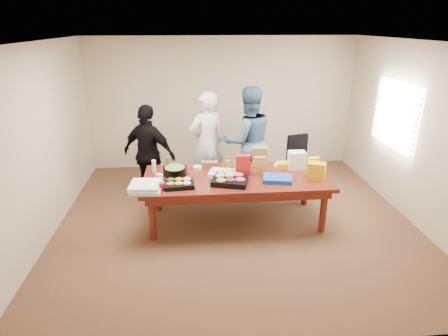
{
  "coord_description": "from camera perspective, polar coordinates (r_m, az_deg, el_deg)",
  "views": [
    {
      "loc": [
        -0.64,
        -5.14,
        2.93
      ],
      "look_at": [
        -0.18,
        0.1,
        0.86
      ],
      "focal_mm": 29.64,
      "sensor_mm": 36.0,
      "label": 1
    }
  ],
  "objects": [
    {
      "name": "clear_cup_b",
      "position": [
        5.55,
        -10.14,
        -1.41
      ],
      "size": [
        0.08,
        0.08,
        0.11
      ],
      "primitive_type": "cylinder",
      "rotation": [
        0.0,
        0.0,
        0.11
      ],
      "color": "silver",
      "rests_on": "conference_table"
    },
    {
      "name": "dressing_bottle",
      "position": [
        5.98,
        -8.67,
        0.82
      ],
      "size": [
        0.06,
        0.06,
        0.19
      ],
      "primitive_type": "cylinder",
      "rotation": [
        0.0,
        0.0,
        0.06
      ],
      "color": "brown",
      "rests_on": "conference_table"
    },
    {
      "name": "wall_right",
      "position": [
        6.36,
        27.45,
        4.67
      ],
      "size": [
        0.04,
        5.0,
        2.7
      ],
      "primitive_type": "cube",
      "color": "beige",
      "rests_on": "floor"
    },
    {
      "name": "pizza_box_lower",
      "position": [
        5.28,
        -11.81,
        -3.12
      ],
      "size": [
        0.45,
        0.45,
        0.05
      ],
      "primitive_type": "cube",
      "rotation": [
        0.0,
        0.0,
        -0.11
      ],
      "color": "silver",
      "rests_on": "conference_table"
    },
    {
      "name": "kraft_bag",
      "position": [
        6.02,
        5.59,
        1.78
      ],
      "size": [
        0.27,
        0.2,
        0.32
      ],
      "primitive_type": "cube",
      "rotation": [
        0.0,
        0.0,
        -0.28
      ],
      "color": "olive",
      "rests_on": "conference_table"
    },
    {
      "name": "window_panel",
      "position": [
        6.81,
        24.88,
        7.39
      ],
      "size": [
        0.03,
        1.4,
        1.1
      ],
      "primitive_type": "cube",
      "color": "white",
      "rests_on": "wall_right"
    },
    {
      "name": "red_cup",
      "position": [
        5.23,
        -9.58,
        -2.83
      ],
      "size": [
        0.1,
        0.1,
        0.11
      ],
      "primitive_type": "cylinder",
      "rotation": [
        0.0,
        0.0,
        -0.24
      ],
      "color": "#B7092A",
      "rests_on": "conference_table"
    },
    {
      "name": "conference_table",
      "position": [
        5.78,
        1.83,
        -4.75
      ],
      "size": [
        2.8,
        1.2,
        0.75
      ],
      "primitive_type": "cube",
      "color": "#4C1C0F",
      "rests_on": "floor"
    },
    {
      "name": "fruit_tray",
      "position": [
        5.38,
        0.93,
        -1.98
      ],
      "size": [
        0.59,
        0.51,
        0.08
      ],
      "primitive_type": "cube",
      "rotation": [
        0.0,
        0.0,
        -0.27
      ],
      "color": "black",
      "rests_on": "conference_table"
    },
    {
      "name": "grocery_bag_yellow",
      "position": [
        5.66,
        14.08,
        -0.43
      ],
      "size": [
        0.31,
        0.27,
        0.26
      ],
      "primitive_type": "cube",
      "rotation": [
        0.0,
        0.0,
        -0.47
      ],
      "color": "#D3960D",
      "rests_on": "conference_table"
    },
    {
      "name": "chip_bag_orange",
      "position": [
        5.73,
        5.57,
        0.48
      ],
      "size": [
        0.17,
        0.08,
        0.27
      ],
      "primitive_type": "cube",
      "rotation": [
        0.0,
        0.0,
        0.01
      ],
      "color": "#D28838",
      "rests_on": "conference_table"
    },
    {
      "name": "wall_front",
      "position": [
        3.15,
        7.5,
        -8.87
      ],
      "size": [
        5.5,
        0.04,
        2.7
      ],
      "primitive_type": "cube",
      "color": "beige",
      "rests_on": "floor"
    },
    {
      "name": "wall_back",
      "position": [
        7.83,
        -0.28,
        9.86
      ],
      "size": [
        5.5,
        0.04,
        2.7
      ],
      "primitive_type": "cube",
      "color": "beige",
      "rests_on": "floor"
    },
    {
      "name": "dip_bowl_b",
      "position": [
        5.89,
        -4.1,
        0.03
      ],
      "size": [
        0.18,
        0.18,
        0.06
      ],
      "primitive_type": "cylinder",
      "rotation": [
        0.0,
        0.0,
        0.34
      ],
      "color": "silver",
      "rests_on": "conference_table"
    },
    {
      "name": "plate_a",
      "position": [
        6.12,
        8.78,
        0.44
      ],
      "size": [
        0.26,
        0.26,
        0.01
      ],
      "primitive_type": "cylinder",
      "rotation": [
        0.0,
        0.0,
        -0.11
      ],
      "color": "white",
      "rests_on": "conference_table"
    },
    {
      "name": "person_right",
      "position": [
        6.59,
        3.71,
        4.14
      ],
      "size": [
        1.06,
        0.89,
        1.94
      ],
      "primitive_type": "imported",
      "rotation": [
        0.0,
        0.0,
        3.32
      ],
      "color": "#3A5B79",
      "rests_on": "floor"
    },
    {
      "name": "window_blinds",
      "position": [
        6.79,
        24.58,
        7.4
      ],
      "size": [
        0.04,
        1.36,
        1.0
      ],
      "primitive_type": "cube",
      "color": "beige",
      "rests_on": "wall_right"
    },
    {
      "name": "person_center",
      "position": [
        6.62,
        -2.6,
        3.83
      ],
      "size": [
        0.8,
        0.68,
        1.85
      ],
      "primitive_type": "imported",
      "rotation": [
        0.0,
        0.0,
        3.57
      ],
      "color": "silver",
      "rests_on": "floor"
    },
    {
      "name": "bread_loaf",
      "position": [
        5.94,
        -2.22,
        0.5
      ],
      "size": [
        0.28,
        0.14,
        0.11
      ],
      "primitive_type": "cube",
      "rotation": [
        0.0,
        0.0,
        -0.07
      ],
      "color": "brown",
      "rests_on": "conference_table"
    },
    {
      "name": "chip_bag_yellow",
      "position": [
        5.83,
        13.55,
        0.34
      ],
      "size": [
        0.19,
        0.1,
        0.27
      ],
      "primitive_type": "cube",
      "rotation": [
        0.0,
        0.0,
        0.18
      ],
      "color": "yellow",
      "rests_on": "conference_table"
    },
    {
      "name": "ceiling",
      "position": [
        5.19,
        2.15,
        19.05
      ],
      "size": [
        5.5,
        5.0,
        0.02
      ],
      "primitive_type": "cube",
      "color": "white",
      "rests_on": "wall_back"
    },
    {
      "name": "office_chair",
      "position": [
        6.93,
        11.46,
        0.41
      ],
      "size": [
        0.61,
        0.61,
        0.98
      ],
      "primitive_type": "cube",
      "rotation": [
        0.0,
        0.0,
        0.27
      ],
      "color": "black",
      "rests_on": "floor"
    },
    {
      "name": "pizza_box_upper",
      "position": [
        5.27,
        -12.09,
        -2.59
      ],
      "size": [
        0.44,
        0.44,
        0.05
      ],
      "primitive_type": "cube",
      "rotation": [
        0.0,
        0.0,
        -0.07
      ],
      "color": "white",
      "rests_on": "pizza_box_lower"
    },
    {
      "name": "floor",
      "position": [
        5.96,
        1.79,
        -8.07
      ],
      "size": [
        5.5,
        5.0,
        0.02
      ],
      "primitive_type": "cube",
      "color": "#47301E",
      "rests_on": "ground"
    },
    {
      "name": "dip_bowl_a",
      "position": [
        6.03,
        2.28,
        0.59
      ],
      "size": [
        0.17,
        0.17,
        0.06
      ],
      "primitive_type": "cylinder",
      "rotation": [
        0.0,
        0.0,
        -0.11
      ],
      "color": "silver",
      "rests_on": "conference_table"
    },
    {
      "name": "mayo_jar",
      "position": [
        5.87,
        3.44,
        0.38
      ],
      "size": [
        0.09,
        0.09,
        0.14
      ],
      "primitive_type": "cylinder",
      "rotation": [
        0.0,
        0.0,
        0.01
      ],
      "color": "white",
      "rests_on": "conference_table"
    },
    {
      "name": "mustard_bottle",
      "position": [
        5.86,
        0.62,
        0.48
      ],
      "size": [
        0.07,
        0.07,
        0.16
      ],
      "primitive_type": "cylinder",
      "rotation": [
        0.0,
        0.0,
        0.28
      ],
      "color": "gold",
      "rests_on": "conference_table"
    },
    {
      "name": "banana_bunch",
      "position": [
        6.03,
        9.3,
        0.37
      ],
      "size": [
        0.23,
        0.15,
        0.07
      ],
      "primitive_type": "cube",
      "rotation": [
        0.0,
        0.0,
        -0.08
      ],
      "color": "#E8BC06",
      "rests_on": "conference_table"
    },
    {
      "name": "sheet_cake",
      "position": [
        5.63,
        -0.12,
        -0.89
      ],
      "size": [
        0.48,
        0.41,
        0.07
      ],
      "primitive_type": "cube",
      "rotation": [
        0.0,
        0.0,
        -0.28
      ],
      "color": "white",
      "rests_on": "conference_table"
    },
    {
      "name": "ranch_bottle",
      "position": [
        5.86,
        -10.74,
        0.28
      ],
      "size": [
        0.07,
        0.07,
        0.2
      ],
      "primitive_type": "cylinder",
      "rotation": [
        0.0,
        0.0,
        -0.05
      ],
      "color": "silver",
      "rests_on": "conference_table"
    },
    {
      "name": "wall_left",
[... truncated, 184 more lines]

